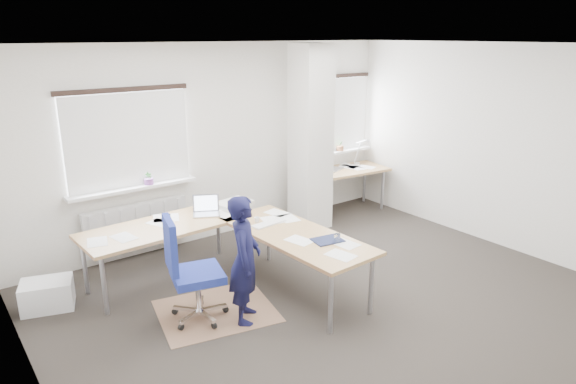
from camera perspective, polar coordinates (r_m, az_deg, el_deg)
ground at (r=6.02m, az=4.56°, el=-11.69°), size 6.00×6.00×0.00m
room_shell at (r=5.85m, az=3.38°, el=5.77°), size 6.04×5.04×2.82m
floor_mat at (r=5.81m, az=-7.98°, el=-12.95°), size 1.40×1.26×0.01m
white_crate at (r=6.32m, az=-25.17°, el=-10.29°), size 0.62×0.52×0.32m
desk_main at (r=6.07m, az=-6.18°, el=-4.28°), size 2.53×2.62×0.96m
desk_side at (r=8.67m, az=6.50°, el=2.26°), size 1.48×0.87×1.22m
task_chair at (r=5.55m, az=-10.39°, el=-10.82°), size 0.64×0.63×1.15m
person at (r=5.33m, az=-4.82°, el=-7.49°), size 0.57×0.60×1.37m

